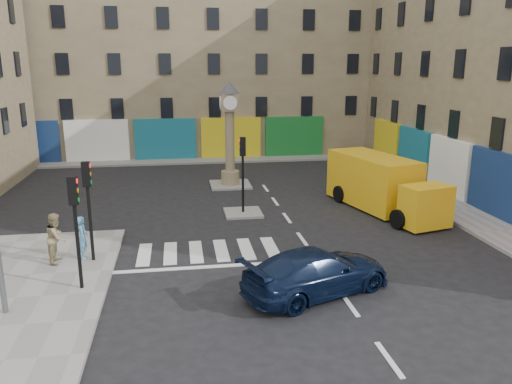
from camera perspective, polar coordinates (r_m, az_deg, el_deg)
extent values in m
plane|color=black|center=(17.72, 8.46, -9.68)|extent=(120.00, 120.00, 0.00)
cube|color=gray|center=(29.73, 18.89, -0.22)|extent=(2.60, 30.00, 0.15)
cube|color=gray|center=(38.29, -7.22, 3.60)|extent=(32.00, 2.40, 0.15)
cube|color=gray|center=(24.65, -1.49, -2.39)|extent=(1.80, 1.80, 0.12)
cube|color=gray|center=(30.41, -2.95, 0.84)|extent=(2.40, 2.40, 0.12)
cube|color=gray|center=(43.44, -7.84, 16.02)|extent=(32.00, 10.00, 17.00)
cylinder|color=black|center=(16.92, -19.66, -5.93)|extent=(0.12, 0.12, 2.80)
cube|color=black|center=(16.39, -20.20, 0.15)|extent=(0.28, 0.22, 0.90)
cylinder|color=black|center=(19.15, -18.39, -3.46)|extent=(0.12, 0.12, 2.80)
cube|color=black|center=(18.69, -18.84, 1.95)|extent=(0.28, 0.22, 0.90)
cylinder|color=black|center=(24.27, -1.51, 0.91)|extent=(0.12, 0.12, 2.80)
cube|color=black|center=(23.90, -1.54, 5.22)|extent=(0.28, 0.22, 0.90)
cylinder|color=#958361|center=(30.30, -2.96, 1.69)|extent=(1.10, 1.10, 0.80)
cylinder|color=#958361|center=(29.89, -3.01, 5.80)|extent=(0.56, 0.56, 3.60)
cube|color=#958361|center=(29.64, -3.07, 10.21)|extent=(1.00, 1.00, 1.00)
cylinder|color=white|center=(29.12, -2.97, 10.13)|extent=(0.80, 0.06, 0.80)
cone|color=#333338|center=(29.59, -3.10, 11.85)|extent=(1.20, 1.20, 0.70)
imported|color=black|center=(16.28, 6.97, -9.04)|extent=(5.47, 3.80, 1.47)
cube|color=gold|center=(26.37, 13.17, 1.33)|extent=(3.44, 5.70, 2.55)
cube|color=gold|center=(23.45, 18.81, -1.54)|extent=(2.37, 1.80, 1.89)
cube|color=black|center=(23.30, 18.99, -0.52)|extent=(2.07, 1.42, 0.78)
cylinder|color=black|center=(23.24, 15.91, -3.02)|extent=(0.48, 0.93, 0.89)
cylinder|color=black|center=(24.65, 19.96, -2.35)|extent=(0.48, 0.93, 0.89)
cylinder|color=black|center=(27.05, 9.51, -0.22)|extent=(0.48, 0.93, 0.89)
cylinder|color=black|center=(28.27, 13.32, 0.22)|extent=(0.48, 0.93, 0.89)
imported|color=#5699C6|center=(19.64, -19.19, -4.91)|extent=(0.46, 0.63, 1.62)
imported|color=#96865C|center=(19.57, -21.86, -4.86)|extent=(0.73, 0.92, 1.85)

